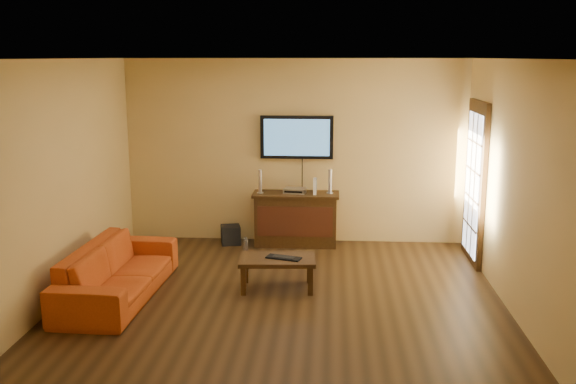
# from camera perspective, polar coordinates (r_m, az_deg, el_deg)

# --- Properties ---
(ground_plane) EXTENTS (5.00, 5.00, 0.00)m
(ground_plane) POSITION_cam_1_polar(r_m,az_deg,el_deg) (7.39, -0.55, -9.67)
(ground_plane) COLOR black
(ground_plane) RESTS_ON ground
(room_walls) EXTENTS (5.00, 5.00, 5.00)m
(room_walls) POSITION_cam_1_polar(r_m,az_deg,el_deg) (7.56, -0.21, 4.09)
(room_walls) COLOR tan
(room_walls) RESTS_ON ground
(french_door) EXTENTS (0.07, 1.02, 2.22)m
(french_door) POSITION_cam_1_polar(r_m,az_deg,el_deg) (8.92, 16.27, 0.66)
(french_door) COLOR black
(french_door) RESTS_ON ground
(media_console) EXTENTS (1.25, 0.48, 0.77)m
(media_console) POSITION_cam_1_polar(r_m,az_deg,el_deg) (9.41, 0.70, -2.40)
(media_console) COLOR black
(media_console) RESTS_ON ground
(television) EXTENTS (1.06, 0.08, 0.63)m
(television) POSITION_cam_1_polar(r_m,az_deg,el_deg) (9.38, 0.79, 4.89)
(television) COLOR black
(television) RESTS_ON ground
(coffee_table) EXTENTS (0.93, 0.60, 0.39)m
(coffee_table) POSITION_cam_1_polar(r_m,az_deg,el_deg) (7.66, -0.96, -6.25)
(coffee_table) COLOR black
(coffee_table) RESTS_ON ground
(sofa) EXTENTS (0.69, 2.12, 0.82)m
(sofa) POSITION_cam_1_polar(r_m,az_deg,el_deg) (7.64, -14.91, -6.07)
(sofa) COLOR #B54414
(sofa) RESTS_ON ground
(speaker_left) EXTENTS (0.10, 0.10, 0.35)m
(speaker_left) POSITION_cam_1_polar(r_m,az_deg,el_deg) (9.30, -2.49, 0.86)
(speaker_left) COLOR silver
(speaker_left) RESTS_ON media_console
(speaker_right) EXTENTS (0.10, 0.10, 0.35)m
(speaker_right) POSITION_cam_1_polar(r_m,az_deg,el_deg) (9.31, 3.76, 0.87)
(speaker_right) COLOR silver
(speaker_right) RESTS_ON media_console
(av_receiver) EXTENTS (0.34, 0.27, 0.07)m
(av_receiver) POSITION_cam_1_polar(r_m,az_deg,el_deg) (9.34, 0.63, 0.14)
(av_receiver) COLOR silver
(av_receiver) RESTS_ON media_console
(game_console) EXTENTS (0.05, 0.17, 0.23)m
(game_console) POSITION_cam_1_polar(r_m,az_deg,el_deg) (9.25, 2.42, 0.51)
(game_console) COLOR white
(game_console) RESTS_ON media_console
(subwoofer) EXTENTS (0.33, 0.33, 0.27)m
(subwoofer) POSITION_cam_1_polar(r_m,az_deg,el_deg) (9.55, -5.12, -3.81)
(subwoofer) COLOR black
(subwoofer) RESTS_ON ground
(bottle) EXTENTS (0.07, 0.07, 0.21)m
(bottle) POSITION_cam_1_polar(r_m,az_deg,el_deg) (9.20, -3.81, -4.66)
(bottle) COLOR white
(bottle) RESTS_ON ground
(keyboard) EXTENTS (0.44, 0.27, 0.02)m
(keyboard) POSITION_cam_1_polar(r_m,az_deg,el_deg) (7.60, -0.38, -5.85)
(keyboard) COLOR black
(keyboard) RESTS_ON coffee_table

